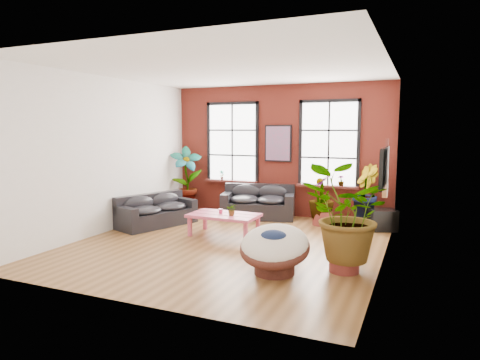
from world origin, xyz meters
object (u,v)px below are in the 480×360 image
object	(u,v)px
sofa_back	(258,203)
coffee_table	(224,216)
papasan_chair	(275,247)
sofa_left	(156,211)

from	to	relation	value
sofa_back	coffee_table	size ratio (longest dim) A/B	1.35
coffee_table	sofa_back	bearing A→B (deg)	90.75
papasan_chair	sofa_left	bearing A→B (deg)	144.94
coffee_table	sofa_left	bearing A→B (deg)	173.55
sofa_back	sofa_left	bearing A→B (deg)	-150.06
coffee_table	papasan_chair	distance (m)	2.65
sofa_left	sofa_back	bearing A→B (deg)	-26.01
sofa_back	sofa_left	xyz separation A→B (m)	(-1.96, -1.87, -0.05)
sofa_back	sofa_left	world-z (taller)	sofa_back
sofa_left	coffee_table	distance (m)	1.97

